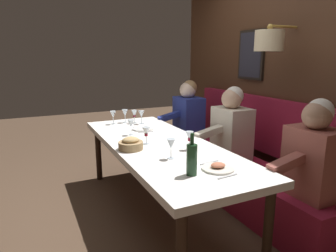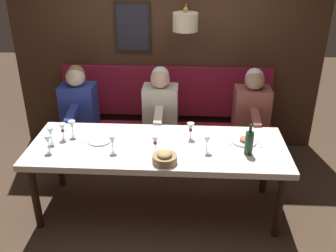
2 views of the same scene
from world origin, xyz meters
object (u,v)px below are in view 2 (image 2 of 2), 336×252
at_px(wine_glass_5, 112,140).
at_px(wine_glass_7, 50,132).
at_px(wine_glass_3, 48,140).
at_px(diner_middle, 78,101).
at_px(wine_bottle, 249,143).
at_px(diner_nearest, 252,105).
at_px(diner_near, 160,103).
at_px(wine_glass_4, 72,125).
at_px(wine_glass_6, 62,128).
at_px(wine_glass_2, 155,140).
at_px(bread_bowl, 165,158).
at_px(dining_table, 158,151).
at_px(wine_glass_0, 207,140).
at_px(wine_glass_1, 191,128).

height_order(wine_glass_5, wine_glass_7, same).
distance_m(wine_glass_3, wine_glass_7, 0.16).
distance_m(diner_middle, wine_bottle, 2.10).
distance_m(diner_nearest, diner_near, 1.05).
height_order(wine_glass_3, wine_glass_7, same).
distance_m(wine_glass_4, wine_glass_6, 0.10).
bearing_deg(wine_glass_5, wine_glass_7, 78.06).
distance_m(wine_glass_2, wine_glass_5, 0.39).
bearing_deg(diner_middle, wine_glass_5, -149.69).
distance_m(wine_glass_6, bread_bowl, 1.10).
bearing_deg(dining_table, diner_nearest, -48.92).
bearing_deg(bread_bowl, wine_glass_6, 68.99).
bearing_deg(wine_glass_3, diner_nearest, -62.23).
bearing_deg(diner_middle, wine_bottle, -118.58).
bearing_deg(diner_nearest, wine_glass_0, 150.62).
bearing_deg(wine_glass_0, wine_glass_6, 82.78).
height_order(wine_glass_4, bread_bowl, wine_glass_4).
bearing_deg(wine_glass_4, wine_glass_5, -122.39).
xyz_separation_m(wine_glass_7, wine_bottle, (-0.11, -1.86, -0.00)).
height_order(diner_middle, wine_glass_6, diner_middle).
relative_size(wine_glass_5, bread_bowl, 0.75).
relative_size(diner_near, wine_glass_7, 4.82).
distance_m(diner_nearest, wine_glass_5, 1.75).
relative_size(wine_glass_5, wine_glass_6, 1.00).
bearing_deg(diner_near, wine_glass_7, 132.31).
distance_m(wine_glass_4, wine_glass_7, 0.23).
distance_m(diner_near, wine_glass_0, 1.10).
distance_m(diner_near, wine_glass_4, 1.10).
relative_size(wine_glass_1, wine_glass_3, 1.00).
bearing_deg(wine_glass_2, wine_glass_4, 72.21).
height_order(wine_bottle, bread_bowl, wine_bottle).
height_order(diner_nearest, wine_glass_2, diner_nearest).
bearing_deg(wine_glass_2, wine_glass_5, 92.67).
bearing_deg(bread_bowl, dining_table, 15.24).
xyz_separation_m(diner_near, wine_glass_4, (-0.74, 0.82, 0.04)).
distance_m(dining_table, diner_near, 0.89).
height_order(wine_glass_0, wine_glass_5, same).
bearing_deg(diner_nearest, dining_table, 131.08).
relative_size(diner_middle, wine_bottle, 2.64).
bearing_deg(wine_glass_3, wine_glass_2, -87.21).
xyz_separation_m(wine_glass_5, wine_bottle, (0.02, -1.24, -0.00)).
relative_size(wine_glass_2, wine_glass_3, 1.00).
bearing_deg(wine_glass_7, wine_glass_5, -101.94).
height_order(wine_glass_7, wine_bottle, wine_bottle).
distance_m(wine_glass_5, wine_glass_6, 0.58).
xyz_separation_m(wine_glass_3, bread_bowl, (-0.14, -1.08, -0.07)).
distance_m(wine_glass_2, wine_glass_4, 0.89).
bearing_deg(wine_glass_5, diner_nearest, -54.04).
xyz_separation_m(diner_middle, wine_glass_0, (-0.98, -1.47, 0.04)).
height_order(diner_middle, wine_glass_0, diner_middle).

